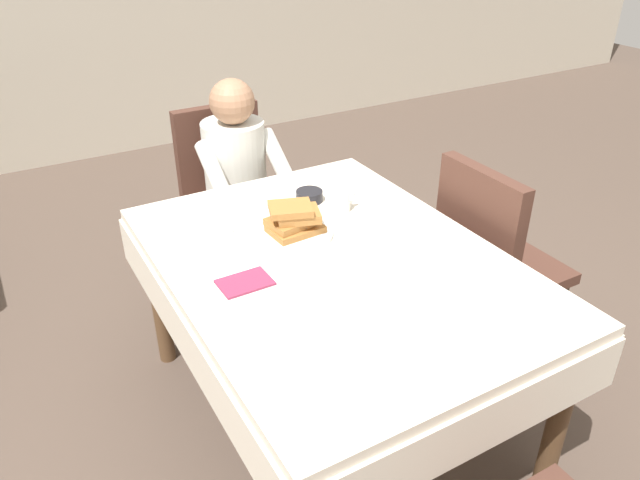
{
  "coord_description": "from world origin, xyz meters",
  "views": [
    {
      "loc": [
        -0.95,
        -1.55,
        1.85
      ],
      "look_at": [
        -0.02,
        0.06,
        0.79
      ],
      "focal_mm": 34.42,
      "sensor_mm": 36.0,
      "label": 1
    }
  ],
  "objects_px": {
    "chair_diner": "(228,187)",
    "syrup_pitcher": "(224,226)",
    "chair_right_side": "(491,254)",
    "knife_right_of_plate": "(342,225)",
    "fork_left_of_plate": "(251,250)",
    "diner_person": "(238,173)",
    "cup_coffee": "(341,201)",
    "plate_breakfast": "(295,234)",
    "spoon_near_edge": "(329,272)",
    "breakfast_stack": "(294,219)",
    "dining_table_main": "(334,281)",
    "bowl_butter": "(309,196)"
  },
  "relations": [
    {
      "from": "fork_left_of_plate",
      "to": "spoon_near_edge",
      "type": "bearing_deg",
      "value": -153.65
    },
    {
      "from": "spoon_near_edge",
      "to": "bowl_butter",
      "type": "bearing_deg",
      "value": 72.36
    },
    {
      "from": "dining_table_main",
      "to": "cup_coffee",
      "type": "distance_m",
      "value": 0.39
    },
    {
      "from": "dining_table_main",
      "to": "plate_breakfast",
      "type": "xyz_separation_m",
      "value": [
        -0.04,
        0.22,
        0.1
      ]
    },
    {
      "from": "chair_diner",
      "to": "fork_left_of_plate",
      "type": "xyz_separation_m",
      "value": [
        -0.3,
        -0.97,
        0.21
      ]
    },
    {
      "from": "cup_coffee",
      "to": "knife_right_of_plate",
      "type": "xyz_separation_m",
      "value": [
        -0.06,
        -0.11,
        -0.04
      ]
    },
    {
      "from": "knife_right_of_plate",
      "to": "spoon_near_edge",
      "type": "xyz_separation_m",
      "value": [
        -0.21,
        -0.26,
        0.0
      ]
    },
    {
      "from": "plate_breakfast",
      "to": "chair_diner",
      "type": "bearing_deg",
      "value": 83.34
    },
    {
      "from": "dining_table_main",
      "to": "chair_right_side",
      "type": "relative_size",
      "value": 1.64
    },
    {
      "from": "cup_coffee",
      "to": "plate_breakfast",
      "type": "bearing_deg",
      "value": -160.87
    },
    {
      "from": "chair_right_side",
      "to": "breakfast_stack",
      "type": "xyz_separation_m",
      "value": [
        -0.81,
        0.22,
        0.28
      ]
    },
    {
      "from": "plate_breakfast",
      "to": "cup_coffee",
      "type": "height_order",
      "value": "cup_coffee"
    },
    {
      "from": "cup_coffee",
      "to": "spoon_near_edge",
      "type": "xyz_separation_m",
      "value": [
        -0.27,
        -0.37,
        -0.04
      ]
    },
    {
      "from": "syrup_pitcher",
      "to": "spoon_near_edge",
      "type": "distance_m",
      "value": 0.46
    },
    {
      "from": "diner_person",
      "to": "syrup_pitcher",
      "type": "distance_m",
      "value": 0.75
    },
    {
      "from": "plate_breakfast",
      "to": "breakfast_stack",
      "type": "distance_m",
      "value": 0.06
    },
    {
      "from": "chair_diner",
      "to": "chair_right_side",
      "type": "bearing_deg",
      "value": 120.83
    },
    {
      "from": "dining_table_main",
      "to": "chair_right_side",
      "type": "bearing_deg",
      "value": 0.0
    },
    {
      "from": "knife_right_of_plate",
      "to": "dining_table_main",
      "type": "bearing_deg",
      "value": 136.9
    },
    {
      "from": "chair_right_side",
      "to": "knife_right_of_plate",
      "type": "relative_size",
      "value": 4.65
    },
    {
      "from": "syrup_pitcher",
      "to": "dining_table_main",
      "type": "bearing_deg",
      "value": -53.06
    },
    {
      "from": "fork_left_of_plate",
      "to": "diner_person",
      "type": "bearing_deg",
      "value": -27.03
    },
    {
      "from": "chair_diner",
      "to": "diner_person",
      "type": "distance_m",
      "value": 0.21
    },
    {
      "from": "diner_person",
      "to": "plate_breakfast",
      "type": "xyz_separation_m",
      "value": [
        -0.11,
        -0.8,
        0.08
      ]
    },
    {
      "from": "chair_right_side",
      "to": "dining_table_main",
      "type": "bearing_deg",
      "value": -90.0
    },
    {
      "from": "chair_diner",
      "to": "bowl_butter",
      "type": "relative_size",
      "value": 8.45
    },
    {
      "from": "plate_breakfast",
      "to": "fork_left_of_plate",
      "type": "bearing_deg",
      "value": -173.99
    },
    {
      "from": "bowl_butter",
      "to": "spoon_near_edge",
      "type": "relative_size",
      "value": 0.73
    },
    {
      "from": "syrup_pitcher",
      "to": "fork_left_of_plate",
      "type": "distance_m",
      "value": 0.16
    },
    {
      "from": "dining_table_main",
      "to": "diner_person",
      "type": "distance_m",
      "value": 1.02
    },
    {
      "from": "cup_coffee",
      "to": "syrup_pitcher",
      "type": "bearing_deg",
      "value": 174.55
    },
    {
      "from": "diner_person",
      "to": "knife_right_of_plate",
      "type": "xyz_separation_m",
      "value": [
        0.08,
        -0.82,
        0.07
      ]
    },
    {
      "from": "chair_right_side",
      "to": "fork_left_of_plate",
      "type": "distance_m",
      "value": 1.04
    },
    {
      "from": "spoon_near_edge",
      "to": "chair_right_side",
      "type": "bearing_deg",
      "value": 8.98
    },
    {
      "from": "bowl_butter",
      "to": "chair_diner",
      "type": "bearing_deg",
      "value": 96.01
    },
    {
      "from": "chair_diner",
      "to": "syrup_pitcher",
      "type": "distance_m",
      "value": 0.92
    },
    {
      "from": "chair_right_side",
      "to": "spoon_near_edge",
      "type": "distance_m",
      "value": 0.86
    },
    {
      "from": "knife_right_of_plate",
      "to": "chair_right_side",
      "type": "bearing_deg",
      "value": -112.93
    },
    {
      "from": "chair_diner",
      "to": "syrup_pitcher",
      "type": "height_order",
      "value": "chair_diner"
    },
    {
      "from": "dining_table_main",
      "to": "bowl_butter",
      "type": "height_order",
      "value": "bowl_butter"
    },
    {
      "from": "breakfast_stack",
      "to": "cup_coffee",
      "type": "distance_m",
      "value": 0.27
    },
    {
      "from": "plate_breakfast",
      "to": "knife_right_of_plate",
      "type": "height_order",
      "value": "plate_breakfast"
    },
    {
      "from": "chair_diner",
      "to": "bowl_butter",
      "type": "height_order",
      "value": "chair_diner"
    },
    {
      "from": "chair_diner",
      "to": "spoon_near_edge",
      "type": "distance_m",
      "value": 1.26
    },
    {
      "from": "diner_person",
      "to": "fork_left_of_plate",
      "type": "bearing_deg",
      "value": 69.78
    },
    {
      "from": "bowl_butter",
      "to": "knife_right_of_plate",
      "type": "distance_m",
      "value": 0.25
    },
    {
      "from": "dining_table_main",
      "to": "spoon_near_edge",
      "type": "xyz_separation_m",
      "value": [
        -0.06,
        -0.07,
        0.09
      ]
    },
    {
      "from": "chair_diner",
      "to": "plate_breakfast",
      "type": "bearing_deg",
      "value": 83.34
    },
    {
      "from": "chair_diner",
      "to": "spoon_near_edge",
      "type": "height_order",
      "value": "chair_diner"
    },
    {
      "from": "bowl_butter",
      "to": "dining_table_main",
      "type": "bearing_deg",
      "value": -108.5
    }
  ]
}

